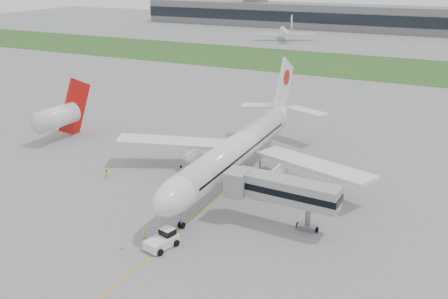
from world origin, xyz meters
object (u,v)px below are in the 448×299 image
at_px(airliner, 239,148).
at_px(pushback_tug, 163,239).
at_px(jet_bridge, 279,190).
at_px(ground_crew_near, 144,234).
at_px(neighbor_aircraft, 59,116).

xyz_separation_m(airliner, pushback_tug, (0.31, -25.23, -4.61)).
xyz_separation_m(pushback_tug, jet_bridge, (11.73, 12.21, 4.53)).
bearing_deg(ground_crew_near, neighbor_aircraft, -73.34).
bearing_deg(airliner, jet_bridge, -47.25).
bearing_deg(neighbor_aircraft, airliner, -0.42).
bearing_deg(ground_crew_near, airliner, -135.83).
distance_m(airliner, pushback_tug, 25.65).
height_order(airliner, jet_bridge, airliner).
bearing_deg(pushback_tug, ground_crew_near, -173.00).
bearing_deg(neighbor_aircraft, pushback_tug, -29.78).
bearing_deg(jet_bridge, pushback_tug, -130.50).
distance_m(jet_bridge, neighbor_aircraft, 57.10).
relative_size(pushback_tug, jet_bridge, 0.30).
distance_m(ground_crew_near, neighbor_aircraft, 48.59).
height_order(airliner, pushback_tug, airliner).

